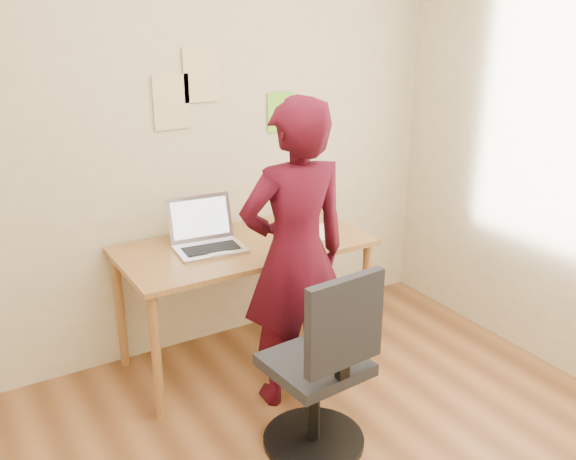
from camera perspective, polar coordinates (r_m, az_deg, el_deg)
room at (r=2.20m, az=6.76°, el=1.28°), size 3.58×3.58×2.78m
desk at (r=3.66m, az=-3.93°, el=-2.49°), size 1.40×0.70×0.74m
laptop at (r=3.57m, az=-7.24°, el=-0.73°), size 0.40×0.36×0.27m
paper_sheet at (r=3.80m, az=2.15°, el=-0.14°), size 0.32×0.35×0.00m
phone at (r=3.56m, az=0.82°, el=-1.50°), size 0.08×0.14×0.01m
wall_note_left at (r=3.65m, az=-10.30°, el=11.13°), size 0.21×0.00×0.30m
wall_note_mid at (r=3.70m, az=-7.74°, el=13.51°), size 0.21×0.00×0.30m
wall_note_right at (r=3.97m, az=-0.64°, el=10.41°), size 0.18×0.00×0.24m
office_chair at (r=3.03m, az=3.12°, el=-12.85°), size 0.49×0.49×0.95m
person at (r=3.25m, az=0.65°, el=-2.35°), size 0.63×0.44×1.63m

